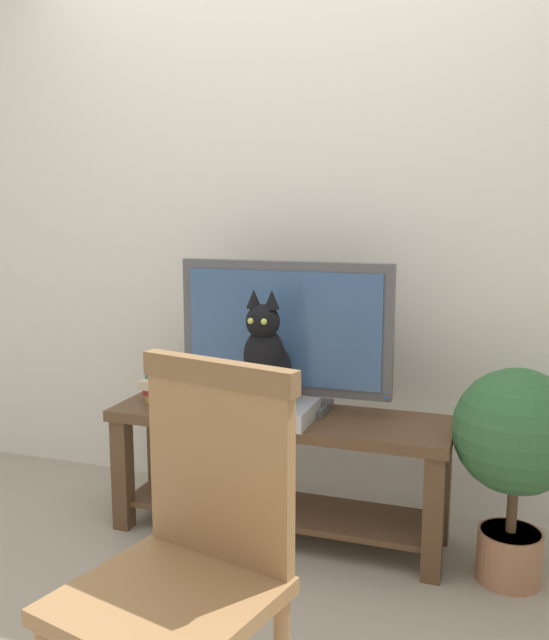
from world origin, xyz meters
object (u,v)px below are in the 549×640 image
Objects in this scene: tv_stand at (279,453)px; media_box at (267,410)px; book_stack at (174,387)px; cat at (266,361)px; potted_plant at (516,445)px; tv at (285,334)px; wooden_chair at (191,542)px.

tv_stand is 0.21m from media_box.
media_box is 0.48m from book_stack.
cat reaches higher than potted_plant.
potted_plant is at bearing -3.88° from book_stack.
wooden_chair is (0.17, -1.22, -0.28)m from tv.
wooden_chair is at bearing -79.91° from cat.
tv reaches higher than media_box.
tv_stand is 1.56× the size of tv.
cat is at bearing -96.35° from tv.
media_box is 0.37× the size of wooden_chair.
wooden_chair is (0.17, -1.14, 0.20)m from tv_stand.
media_box is 0.81× the size of cat.
wooden_chair reaches higher than media_box.
cat reaches higher than media_box.
book_stack is (-0.65, 1.17, 0.02)m from wooden_chair.
tv_stand is at bearing 78.84° from cat.
tv is 0.90× the size of wooden_chair.
wooden_chair is (0.19, -1.04, -0.20)m from cat.
wooden_chair is at bearing -61.02° from book_stack.
potted_plant is (0.73, 1.08, -0.04)m from wooden_chair.
media_box is at bearing 93.83° from cat.
media_box is at bearing -13.44° from book_stack.
tv_stand is at bearing 175.98° from potted_plant.
tv is 0.96m from potted_plant.
tv_stand is 1.41× the size of wooden_chair.
cat is at bearing -15.36° from book_stack.
tv is 0.32m from media_box.
potted_plant is (0.92, 0.03, -0.24)m from cat.
cat reaches higher than book_stack.
potted_plant is at bearing -4.02° from tv_stand.
potted_plant reaches higher than media_box.
book_stack is (-0.48, 0.03, 0.22)m from tv_stand.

